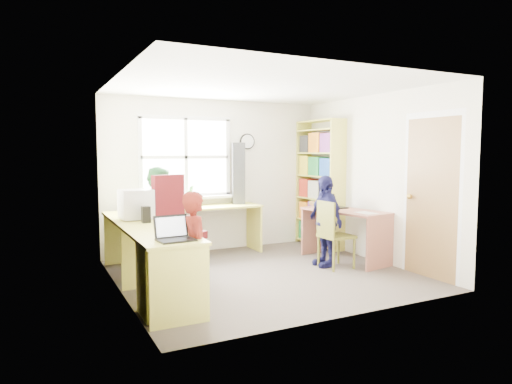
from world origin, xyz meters
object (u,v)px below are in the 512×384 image
at_px(right_desk, 345,224).
at_px(bookshelf, 319,187).
at_px(crt_monitor, 136,204).
at_px(swivel_chair, 176,232).
at_px(potted_plant, 189,196).
at_px(cd_tower, 238,173).
at_px(person_navy, 325,221).
at_px(person_green, 160,217).
at_px(laptop_right, 333,204).
at_px(wooden_chair, 332,232).
at_px(l_desk, 172,254).
at_px(person_red, 196,252).
at_px(laptop_left, 174,234).

relative_size(right_desk, bookshelf, 0.65).
bearing_deg(crt_monitor, swivel_chair, -4.55).
bearing_deg(potted_plant, cd_tower, -0.84).
bearing_deg(person_navy, cd_tower, -152.41).
bearing_deg(cd_tower, person_green, -144.64).
bearing_deg(right_desk, cd_tower, 119.04).
bearing_deg(laptop_right, wooden_chair, 143.94).
bearing_deg(person_navy, potted_plant, -131.43).
bearing_deg(l_desk, laptop_right, 15.01).
xyz_separation_m(cd_tower, person_red, (-1.54, -2.39, -0.64)).
height_order(l_desk, potted_plant, potted_plant).
relative_size(potted_plant, person_green, 0.24).
height_order(bookshelf, laptop_left, bookshelf).
bearing_deg(crt_monitor, l_desk, -78.15).
distance_m(wooden_chair, person_red, 2.33).
bearing_deg(wooden_chair, person_green, 150.23).
relative_size(right_desk, person_red, 1.15).
bearing_deg(wooden_chair, right_desk, 32.75).
bearing_deg(person_red, potted_plant, -12.23).
height_order(wooden_chair, person_red, person_red).
xyz_separation_m(wooden_chair, laptop_right, (0.41, 0.56, 0.30)).
height_order(bookshelf, swivel_chair, bookshelf).
bearing_deg(right_desk, swivel_chair, 161.82).
bearing_deg(l_desk, person_red, -83.48).
relative_size(swivel_chair, person_navy, 1.02).
height_order(crt_monitor, person_green, person_green).
distance_m(bookshelf, wooden_chair, 1.57).
bearing_deg(laptop_right, l_desk, 104.90).
relative_size(laptop_left, person_green, 0.26).
bearing_deg(swivel_chair, wooden_chair, -39.20).
bearing_deg(l_desk, bookshelf, 26.43).
height_order(laptop_left, cd_tower, cd_tower).
distance_m(wooden_chair, cd_tower, 1.90).
xyz_separation_m(person_red, person_green, (0.14, 1.90, 0.09)).
xyz_separation_m(laptop_left, cd_tower, (1.79, 2.48, 0.43)).
bearing_deg(l_desk, swivel_chair, 70.15).
bearing_deg(crt_monitor, potted_plant, 41.87).
xyz_separation_m(potted_plant, person_navy, (1.48, -1.48, -0.28)).
distance_m(bookshelf, crt_monitor, 3.24).
relative_size(l_desk, bookshelf, 1.40).
relative_size(bookshelf, swivel_chair, 1.64).
distance_m(l_desk, wooden_chair, 2.28).
bearing_deg(wooden_chair, swivel_chair, 161.76).
bearing_deg(laptop_right, laptop_left, 116.36).
xyz_separation_m(right_desk, swivel_chair, (-2.44, 0.33, 0.01)).
relative_size(l_desk, swivel_chair, 2.30).
xyz_separation_m(bookshelf, wooden_chair, (-0.68, -1.32, -0.50)).
bearing_deg(cd_tower, swivel_chair, -126.94).
distance_m(cd_tower, person_red, 2.92).
bearing_deg(l_desk, potted_plant, 66.24).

